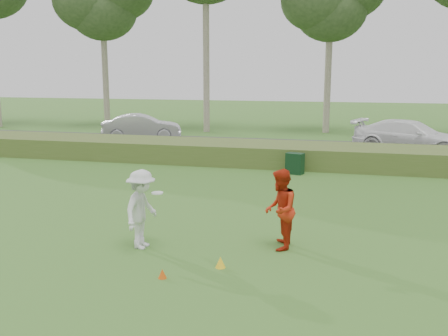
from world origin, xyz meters
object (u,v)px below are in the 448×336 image
(utility_cabinet, at_px, (295,163))
(player_red, at_px, (280,209))
(cone_orange, at_px, (162,274))
(player_white, at_px, (142,209))
(cone_yellow, at_px, (220,262))
(car_mid, at_px, (142,127))
(car_right, at_px, (410,137))

(utility_cabinet, bearing_deg, player_red, -69.68)
(cone_orange, distance_m, utility_cabinet, 11.20)
(player_white, relative_size, player_red, 0.99)
(cone_yellow, height_order, utility_cabinet, utility_cabinet)
(cone_orange, bearing_deg, car_mid, 114.35)
(player_red, bearing_deg, cone_orange, -45.26)
(cone_orange, bearing_deg, car_right, 69.47)
(player_red, relative_size, car_right, 0.34)
(cone_orange, bearing_deg, cone_yellow, 39.45)
(player_white, xyz_separation_m, car_mid, (-7.40, 17.20, -0.11))
(cone_orange, bearing_deg, player_red, 48.30)
(player_red, relative_size, utility_cabinet, 2.22)
(utility_cabinet, height_order, car_right, car_right)
(car_right, bearing_deg, cone_yellow, -179.67)
(cone_orange, distance_m, cone_yellow, 1.29)
(cone_yellow, bearing_deg, car_mid, 117.87)
(car_right, bearing_deg, car_mid, 103.65)
(cone_orange, height_order, cone_yellow, cone_yellow)
(utility_cabinet, height_order, car_mid, car_mid)
(player_red, xyz_separation_m, cone_orange, (-2.05, -2.30, -0.85))
(cone_orange, relative_size, car_mid, 0.04)
(cone_yellow, bearing_deg, utility_cabinet, 87.44)
(utility_cabinet, bearing_deg, cone_yellow, -76.09)
(cone_orange, relative_size, cone_yellow, 0.79)
(player_white, height_order, cone_yellow, player_white)
(player_red, height_order, car_mid, player_red)
(utility_cabinet, distance_m, car_right, 8.12)
(player_red, bearing_deg, car_right, 159.95)
(cone_orange, xyz_separation_m, car_right, (6.52, 17.42, 0.78))
(player_white, bearing_deg, cone_yellow, -104.64)
(player_red, bearing_deg, cone_yellow, -38.98)
(player_red, distance_m, cone_yellow, 1.99)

